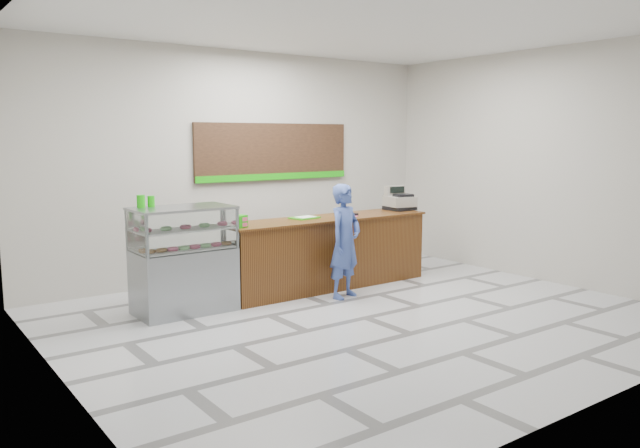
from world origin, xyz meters
TOP-DOWN VIEW (x-y plane):
  - floor at (0.00, 0.00)m, footprint 7.00×7.00m
  - back_wall at (0.00, 3.00)m, footprint 7.00×0.00m
  - ceiling at (0.00, 0.00)m, footprint 7.00×7.00m
  - sales_counter at (0.55, 1.55)m, footprint 3.26×0.76m
  - display_case at (-1.67, 1.55)m, footprint 1.22×0.72m
  - menu_board at (0.55, 2.96)m, footprint 2.80×0.06m
  - cash_register at (2.05, 1.63)m, footprint 0.47×0.49m
  - card_terminal at (1.00, 1.50)m, footprint 0.11×0.16m
  - serving_tray at (0.23, 1.65)m, footprint 0.43×0.34m
  - napkin_box at (-0.87, 1.61)m, footprint 0.15×0.15m
  - straw_cup at (-0.95, 1.67)m, footprint 0.08×0.08m
  - promo_box at (-0.95, 1.39)m, footprint 0.21×0.17m
  - donut_decal at (0.94, 1.44)m, footprint 0.17×0.17m
  - green_cup_left at (-2.10, 1.77)m, footprint 0.10×0.10m
  - green_cup_right at (-1.97, 1.79)m, footprint 0.09×0.09m
  - customer at (0.41, 0.93)m, footprint 0.65×0.52m

SIDE VIEW (x-z plane):
  - floor at x=0.00m, z-range 0.00..0.00m
  - sales_counter at x=0.55m, z-range 0.00..1.03m
  - display_case at x=-1.67m, z-range 0.01..1.34m
  - customer at x=0.41m, z-range 0.00..1.56m
  - donut_decal at x=0.94m, z-range 1.03..1.03m
  - serving_tray at x=0.23m, z-range 1.03..1.05m
  - card_terminal at x=1.00m, z-range 1.03..1.07m
  - straw_cup at x=-0.95m, z-range 1.03..1.15m
  - napkin_box at x=-0.87m, z-range 1.03..1.16m
  - promo_box at x=-0.95m, z-range 1.03..1.19m
  - cash_register at x=2.05m, z-range 0.98..1.36m
  - green_cup_right at x=-1.97m, z-range 1.33..1.47m
  - green_cup_left at x=-2.10m, z-range 1.33..1.48m
  - back_wall at x=0.00m, z-range -1.75..5.25m
  - menu_board at x=0.55m, z-range 1.48..2.38m
  - ceiling at x=0.00m, z-range 3.50..3.50m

